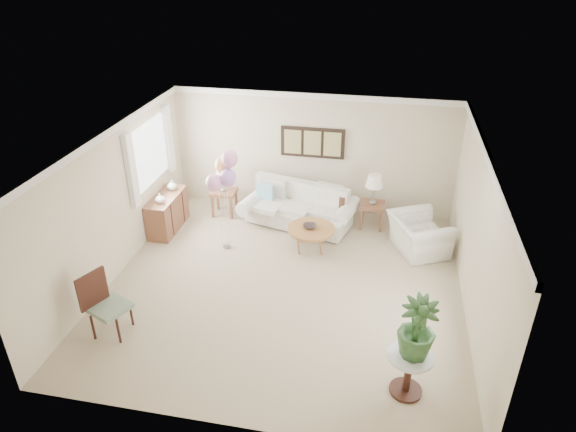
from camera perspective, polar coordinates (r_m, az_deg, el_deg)
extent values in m
plane|color=tan|center=(9.01, -0.39, -7.71)|extent=(6.00, 6.00, 0.00)
cube|color=beige|center=(10.99, 2.74, 6.98)|extent=(6.00, 0.04, 2.60)
cube|color=beige|center=(5.94, -6.41, -14.29)|extent=(6.00, 0.04, 2.60)
cube|color=beige|center=(9.32, -18.80, 1.30)|extent=(0.04, 6.00, 2.60)
cube|color=beige|center=(8.32, 20.29, -2.36)|extent=(0.04, 6.00, 2.60)
cube|color=white|center=(7.77, -0.45, 7.91)|extent=(6.00, 6.00, 0.02)
cube|color=white|center=(10.57, 2.87, 13.19)|extent=(6.00, 0.06, 0.12)
cube|color=white|center=(8.84, -19.88, 8.45)|extent=(0.06, 6.00, 0.12)
cube|color=white|center=(7.79, 21.58, 5.53)|extent=(0.06, 6.00, 0.12)
cube|color=white|center=(10.38, -15.15, 6.74)|extent=(0.04, 1.40, 1.20)
cube|color=white|center=(9.66, -17.02, 4.85)|extent=(0.10, 0.22, 1.40)
cube|color=white|center=(11.08, -13.12, 8.36)|extent=(0.10, 0.22, 1.40)
cube|color=black|center=(10.88, 2.75, 8.15)|extent=(1.35, 0.04, 0.65)
cube|color=#8C8C59|center=(10.92, 0.53, 8.26)|extent=(0.36, 0.02, 0.52)
cube|color=#8C8C59|center=(10.85, 2.73, 8.10)|extent=(0.36, 0.02, 0.52)
cube|color=#8C8C59|center=(10.80, 4.95, 7.93)|extent=(0.36, 0.02, 0.52)
cube|color=white|center=(10.73, 1.19, 0.04)|extent=(2.26, 1.38, 0.35)
cube|color=white|center=(10.84, 1.51, 2.60)|extent=(2.09, 0.75, 0.53)
cylinder|color=white|center=(10.83, -4.05, 1.55)|extent=(0.52, 0.91, 0.31)
cylinder|color=white|center=(10.52, 6.61, 0.59)|extent=(0.52, 0.91, 0.31)
cube|color=beige|center=(10.70, -2.03, 1.21)|extent=(0.73, 0.82, 0.12)
cube|color=beige|center=(10.59, 1.16, 0.92)|extent=(0.73, 0.82, 0.12)
cube|color=beige|center=(10.52, 4.40, 0.62)|extent=(0.73, 0.82, 0.12)
cube|color=#83C5D9|center=(10.78, -2.60, 2.66)|extent=(0.36, 0.12, 0.36)
cube|color=#DDB56F|center=(10.56, 4.91, 2.00)|extent=(0.36, 0.12, 0.36)
cube|color=#3C2116|center=(10.51, 5.63, 1.49)|extent=(0.33, 0.10, 0.33)
cube|color=white|center=(10.83, 1.18, -0.86)|extent=(1.92, 0.77, 0.04)
cube|color=brown|center=(11.09, -7.15, 2.65)|extent=(0.52, 0.47, 0.08)
cube|color=brown|center=(11.12, -8.38, 0.99)|extent=(0.05, 0.05, 0.49)
cube|color=brown|center=(11.00, -6.32, 0.80)|extent=(0.05, 0.05, 0.49)
cube|color=brown|center=(11.44, -7.77, 1.85)|extent=(0.05, 0.05, 0.49)
cube|color=brown|center=(11.32, -5.77, 1.68)|extent=(0.05, 0.05, 0.49)
cube|color=brown|center=(10.66, 9.37, 1.22)|extent=(0.50, 0.45, 0.07)
cube|color=brown|center=(10.63, 8.14, -0.42)|extent=(0.05, 0.05, 0.47)
cube|color=brown|center=(10.63, 10.27, -0.62)|extent=(0.05, 0.05, 0.47)
cube|color=brown|center=(10.95, 8.27, 0.48)|extent=(0.05, 0.05, 0.47)
cube|color=brown|center=(10.95, 10.34, 0.28)|extent=(0.05, 0.05, 0.47)
cylinder|color=gray|center=(11.06, -7.17, 2.95)|extent=(0.13, 0.13, 0.06)
cylinder|color=gray|center=(10.99, -7.22, 3.75)|extent=(0.04, 0.04, 0.28)
cone|color=silver|center=(10.89, -7.30, 4.96)|extent=(0.32, 0.32, 0.23)
cylinder|color=gray|center=(10.63, 9.40, 1.54)|extent=(0.15, 0.15, 0.06)
cylinder|color=gray|center=(10.55, 9.48, 2.46)|extent=(0.04, 0.04, 0.32)
cone|color=silver|center=(10.43, 9.60, 3.87)|extent=(0.36, 0.36, 0.25)
cylinder|color=#A27236|center=(9.80, 2.61, -1.48)|extent=(0.91, 0.91, 0.05)
cylinder|color=#A27236|center=(10.07, 3.97, -2.13)|extent=(0.04, 0.04, 0.41)
cylinder|color=#A27236|center=(10.12, 1.57, -1.89)|extent=(0.04, 0.04, 0.41)
cylinder|color=#A27236|center=(9.76, 1.14, -3.14)|extent=(0.04, 0.04, 0.41)
cylinder|color=#A27236|center=(9.71, 3.63, -3.39)|extent=(0.04, 0.04, 0.41)
imported|color=#2F2624|center=(9.78, 2.43, -1.16)|extent=(0.29, 0.29, 0.06)
imported|color=white|center=(10.08, 14.29, -2.03)|extent=(1.31, 1.38, 0.70)
cylinder|color=silver|center=(6.96, 13.47, -14.89)|extent=(0.60, 0.60, 0.04)
cylinder|color=#351912|center=(7.18, 13.17, -16.74)|extent=(0.10, 0.10, 0.60)
cylinder|color=#351912|center=(7.39, 12.90, -18.41)|extent=(0.44, 0.44, 0.01)
imported|color=#264722|center=(6.68, 14.15, -12.00)|extent=(0.53, 0.53, 0.86)
cube|color=gray|center=(8.23, -19.19, -9.59)|extent=(0.67, 0.67, 0.07)
cylinder|color=#351912|center=(8.34, -20.84, -11.52)|extent=(0.04, 0.04, 0.43)
cylinder|color=#351912|center=(8.15, -18.31, -12.06)|extent=(0.04, 0.04, 0.43)
cylinder|color=#351912|center=(8.60, -19.48, -9.87)|extent=(0.04, 0.04, 0.43)
cylinder|color=#351912|center=(8.42, -17.02, -10.35)|extent=(0.04, 0.04, 0.43)
cube|color=#351912|center=(8.16, -20.92, -7.61)|extent=(0.23, 0.47, 0.56)
cube|color=brown|center=(10.81, -13.25, 0.38)|extent=(0.45, 1.20, 0.74)
cube|color=#351912|center=(10.57, -13.86, -0.37)|extent=(0.46, 0.02, 0.70)
cube|color=#351912|center=(11.04, -12.63, 1.10)|extent=(0.46, 0.02, 0.70)
imported|color=white|center=(10.36, -14.04, 1.93)|extent=(0.25, 0.25, 0.20)
imported|color=beige|center=(10.85, -12.78, 3.37)|extent=(0.26, 0.26, 0.21)
cube|color=gray|center=(10.10, -6.81, -3.26)|extent=(0.11, 0.11, 0.08)
ellipsoid|color=#E68EC8|center=(9.37, -8.24, 3.69)|extent=(0.30, 0.30, 0.34)
cylinder|color=silver|center=(9.74, -7.47, -0.25)|extent=(0.01, 0.01, 1.18)
ellipsoid|color=#B77DE1|center=(9.35, -6.69, 4.25)|extent=(0.30, 0.30, 0.34)
cylinder|color=silver|center=(9.73, -6.73, 0.02)|extent=(0.01, 0.01, 1.26)
ellipsoid|color=#FCC369|center=(9.50, -7.25, 5.64)|extent=(0.30, 0.30, 0.34)
cylinder|color=silver|center=(9.80, -7.00, 0.72)|extent=(0.01, 0.01, 1.42)
ellipsoid|color=#E68EC8|center=(9.27, -6.51, 6.36)|extent=(0.30, 0.30, 0.34)
cylinder|color=silver|center=(9.68, -6.64, 1.00)|extent=(0.01, 0.01, 1.61)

